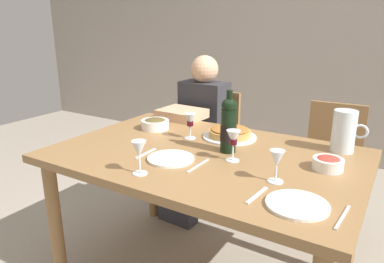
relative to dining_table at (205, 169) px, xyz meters
The scene contains 20 objects.
back_wall 2.45m from the dining_table, 90.00° to the left, with size 8.00×0.10×2.80m, color #A3998E.
dining_table is the anchor object (origin of this frame).
wine_bottle 0.26m from the dining_table, 36.47° to the left, with size 0.08×0.08×0.31m.
water_pitcher 0.71m from the dining_table, 32.82° to the left, with size 0.17×0.11×0.21m.
baked_tart 0.30m from the dining_table, 89.42° to the left, with size 0.30×0.30×0.06m.
salad_bowl 0.58m from the dining_table, ahead, with size 0.13×0.13×0.06m.
olive_bowl 0.52m from the dining_table, 156.89° to the left, with size 0.17×0.17×0.07m.
wine_glass_left_diner 0.26m from the dining_table, 11.18° to the right, with size 0.07×0.07×0.15m.
wine_glass_right_diner 0.31m from the dining_table, 140.43° to the left, with size 0.07×0.07×0.14m.
wine_glass_centre 0.48m from the dining_table, 20.17° to the right, with size 0.06×0.06×0.13m.
wine_glass_spare 0.44m from the dining_table, 106.06° to the right, with size 0.06×0.06×0.15m.
dinner_plate_left_setting 0.22m from the dining_table, 117.41° to the right, with size 0.22×0.22×0.01m, color white.
dinner_plate_right_setting 0.63m from the dining_table, 29.43° to the right, with size 0.22×0.22×0.01m, color white.
fork_left_setting 0.31m from the dining_table, 144.17° to the right, with size 0.16×0.01×0.01m, color silver.
knife_left_setting 0.21m from the dining_table, 70.80° to the right, with size 0.18×0.01×0.01m, color silver.
knife_right_setting 0.76m from the dining_table, 23.84° to the right, with size 0.18×0.01×0.01m, color silver.
spoon_right_setting 0.51m from the dining_table, 37.93° to the right, with size 0.16×0.01×0.01m, color silver.
chair_left 1.02m from the dining_table, 116.39° to the left, with size 0.42×0.42×0.87m.
diner_left 0.81m from the dining_table, 124.51° to the left, with size 0.35×0.52×1.16m.
chair_right 1.03m from the dining_table, 63.96° to the left, with size 0.41×0.41×0.87m.
Camera 1 is at (0.81, -1.45, 1.37)m, focal length 33.17 mm.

